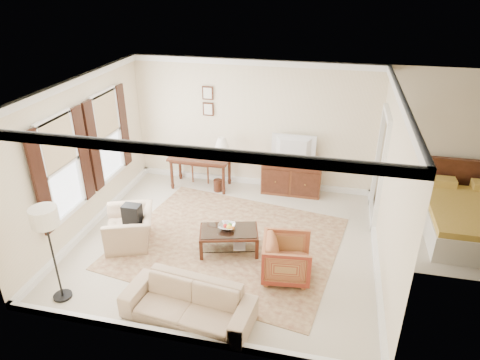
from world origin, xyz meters
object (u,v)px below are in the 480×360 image
at_px(writing_desk, 200,161).
at_px(sideboard, 292,176).
at_px(tv, 294,140).
at_px(coffee_table, 229,235).
at_px(sofa, 188,298).
at_px(club_armchair, 129,223).
at_px(striped_armchair, 287,257).

xyz_separation_m(writing_desk, sideboard, (2.09, 0.16, -0.24)).
bearing_deg(tv, sideboard, -90.00).
xyz_separation_m(coffee_table, sofa, (-0.16, -1.75, 0.04)).
bearing_deg(club_armchair, sideboard, 113.56).
height_order(writing_desk, tv, tv).
xyz_separation_m(coffee_table, club_armchair, (-1.84, -0.16, 0.09)).
height_order(writing_desk, sofa, writing_desk).
bearing_deg(tv, club_armchair, 44.84).
bearing_deg(coffee_table, tv, 71.73).
relative_size(tv, coffee_table, 0.80).
bearing_deg(sofa, coffee_table, 91.76).
height_order(writing_desk, coffee_table, writing_desk).
bearing_deg(tv, writing_desk, 3.96).
height_order(sideboard, tv, tv).
relative_size(writing_desk, tv, 1.51).
bearing_deg(sideboard, writing_desk, -175.50).
xyz_separation_m(tv, coffee_table, (-0.82, -2.49, -0.94)).
bearing_deg(striped_armchair, tv, -1.15).
bearing_deg(sofa, club_armchair, 143.54).
distance_m(striped_armchair, club_armchair, 2.96).
relative_size(sideboard, sofa, 0.69).
distance_m(coffee_table, club_armchair, 1.85).
height_order(writing_desk, club_armchair, club_armchair).
bearing_deg(club_armchair, writing_desk, 145.57).
height_order(tv, club_armchair, tv).
bearing_deg(club_armchair, tv, 113.34).
bearing_deg(striped_armchair, writing_desk, 33.30).
xyz_separation_m(writing_desk, sofa, (1.11, -4.09, -0.28)).
distance_m(sideboard, sofa, 4.37).
xyz_separation_m(tv, club_armchair, (-2.66, -2.65, -0.84)).
xyz_separation_m(writing_desk, tv, (2.09, 0.14, 0.62)).
height_order(striped_armchair, club_armchair, club_armchair).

